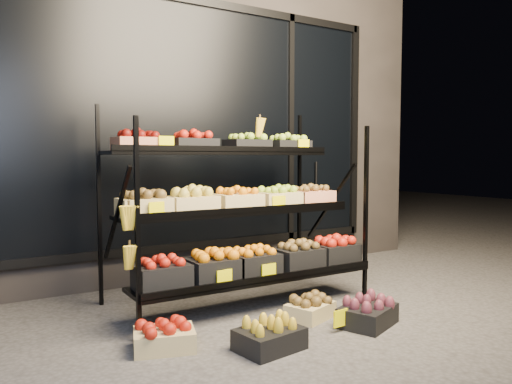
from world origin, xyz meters
TOP-DOWN VIEW (x-y plane):
  - ground at (0.00, 0.00)m, footprint 24.00×24.00m
  - building at (0.00, 2.59)m, footprint 6.00×2.08m
  - display_rack at (-0.01, 0.60)m, footprint 2.18×1.02m
  - tag_floor_b at (0.23, -0.40)m, footprint 0.13×0.01m
  - floor_crate_left at (-0.94, -0.05)m, footprint 0.45×0.38m
  - floor_crate_midleft at (-0.37, -0.41)m, footprint 0.44×0.35m
  - floor_crate_midright at (0.24, -0.05)m, footprint 0.42×0.36m
  - floor_crate_right at (0.50, -0.39)m, footprint 0.51×0.44m

SIDE VIEW (x-z plane):
  - ground at x=0.00m, z-range 0.00..0.00m
  - tag_floor_b at x=0.23m, z-range 0.00..0.12m
  - floor_crate_midright at x=0.24m, z-range -0.01..0.18m
  - floor_crate_left at x=-0.94m, z-range -0.01..0.19m
  - floor_crate_midleft at x=-0.37m, z-range -0.01..0.20m
  - floor_crate_right at x=0.50m, z-range -0.01..0.20m
  - display_rack at x=-0.01m, z-range -0.06..1.64m
  - building at x=0.00m, z-range 0.00..3.50m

